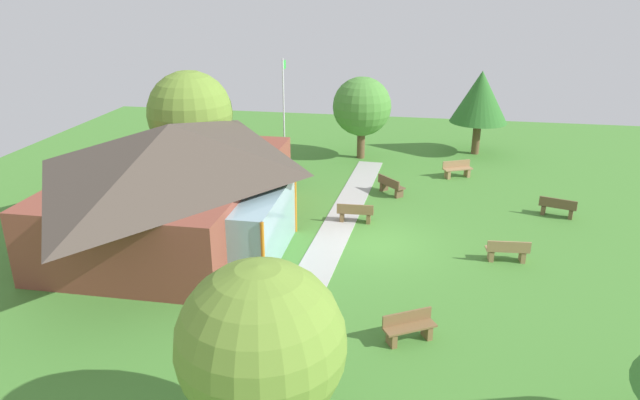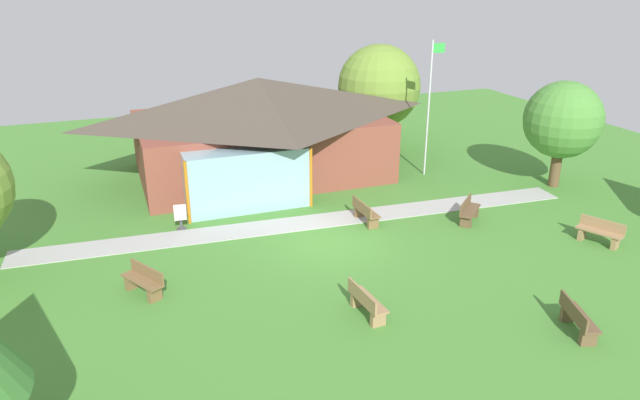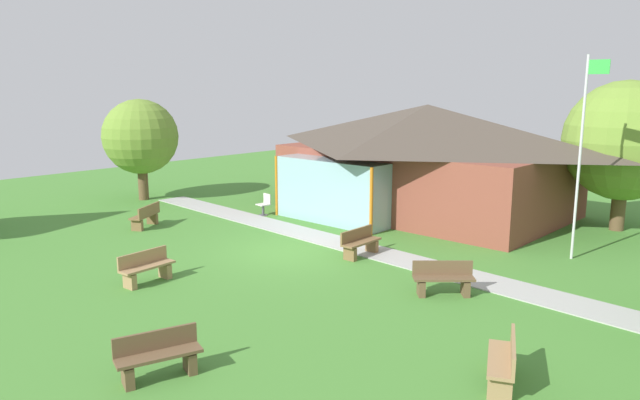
{
  "view_description": "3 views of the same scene",
  "coord_description": "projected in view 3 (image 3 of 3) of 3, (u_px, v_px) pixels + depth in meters",
  "views": [
    {
      "loc": [
        -20.22,
        -1.33,
        9.44
      ],
      "look_at": [
        0.74,
        2.39,
        1.32
      ],
      "focal_mm": 32.56,
      "sensor_mm": 36.0,
      "label": 1
    },
    {
      "loc": [
        -6.68,
        -17.0,
        8.71
      ],
      "look_at": [
        0.07,
        1.12,
        1.14
      ],
      "focal_mm": 32.93,
      "sensor_mm": 36.0,
      "label": 2
    },
    {
      "loc": [
        12.66,
        -12.4,
        5.14
      ],
      "look_at": [
        -0.44,
        1.76,
        1.35
      ],
      "focal_mm": 32.9,
      "sensor_mm": 36.0,
      "label": 3
    }
  ],
  "objects": [
    {
      "name": "tree_behind_pavilion_right",
      "position": [
        625.0,
        141.0,
        20.54
      ],
      "size": [
        4.21,
        4.21,
        5.33
      ],
      "color": "brown",
      "rests_on": "ground_plane"
    },
    {
      "name": "bench_rear_near_path",
      "position": [
        360.0,
        243.0,
        17.86
      ],
      "size": [
        0.49,
        1.51,
        0.84
      ],
      "rotation": [
        0.0,
        0.0,
        4.74
      ],
      "color": "brown",
      "rests_on": "ground_plane"
    },
    {
      "name": "bench_front_right",
      "position": [
        158.0,
        357.0,
        10.4
      ],
      "size": [
        0.88,
        1.56,
        0.84
      ],
      "rotation": [
        0.0,
        0.0,
        4.4
      ],
      "color": "brown",
      "rests_on": "ground_plane"
    },
    {
      "name": "ground_plane",
      "position": [
        292.0,
        252.0,
        18.36
      ],
      "size": [
        44.0,
        44.0,
        0.0
      ],
      "primitive_type": "plane",
      "color": "#478433"
    },
    {
      "name": "bench_front_center",
      "position": [
        146.0,
        268.0,
        15.44
      ],
      "size": [
        0.56,
        1.53,
        0.84
      ],
      "rotation": [
        0.0,
        0.0,
        4.79
      ],
      "color": "#9E7A51",
      "rests_on": "ground_plane"
    },
    {
      "name": "patio_chair_west",
      "position": [
        264.0,
        205.0,
        23.5
      ],
      "size": [
        0.49,
        0.49,
        0.86
      ],
      "rotation": [
        0.0,
        0.0,
        3.02
      ],
      "color": "beige",
      "rests_on": "ground_plane"
    },
    {
      "name": "footpath",
      "position": [
        331.0,
        240.0,
        19.67
      ],
      "size": [
        20.76,
        2.43,
        0.03
      ],
      "primitive_type": "cube",
      "rotation": [
        0.0,
        0.0,
        -0.05
      ],
      "color": "#ADADA8",
      "rests_on": "ground_plane"
    },
    {
      "name": "bench_mid_right",
      "position": [
        443.0,
        279.0,
        14.54
      ],
      "size": [
        1.4,
        1.34,
        0.84
      ],
      "rotation": [
        0.0,
        0.0,
        3.89
      ],
      "color": "brown",
      "rests_on": "ground_plane"
    },
    {
      "name": "flagpole",
      "position": [
        582.0,
        150.0,
        17.01
      ],
      "size": [
        0.64,
        0.08,
        5.99
      ],
      "color": "silver",
      "rests_on": "ground_plane"
    },
    {
      "name": "tree_west_hedge",
      "position": [
        140.0,
        137.0,
        26.25
      ],
      "size": [
        3.35,
        3.35,
        4.55
      ],
      "color": "brown",
      "rests_on": "ground_plane"
    },
    {
      "name": "bench_lawn_far_right",
      "position": [
        504.0,
        363.0,
        10.18
      ],
      "size": [
        1.04,
        1.54,
        0.84
      ],
      "rotation": [
        0.0,
        0.0,
        2.02
      ],
      "color": "#9E7A51",
      "rests_on": "ground_plane"
    },
    {
      "name": "bench_mid_left",
      "position": [
        146.0,
        217.0,
        21.47
      ],
      "size": [
        1.13,
        1.52,
        0.84
      ],
      "rotation": [
        0.0,
        0.0,
        2.1
      ],
      "color": "brown",
      "rests_on": "ground_plane"
    },
    {
      "name": "pavilion",
      "position": [
        423.0,
        157.0,
        23.77
      ],
      "size": [
        11.6,
        8.6,
        4.38
      ],
      "color": "brown",
      "rests_on": "ground_plane"
    }
  ]
}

